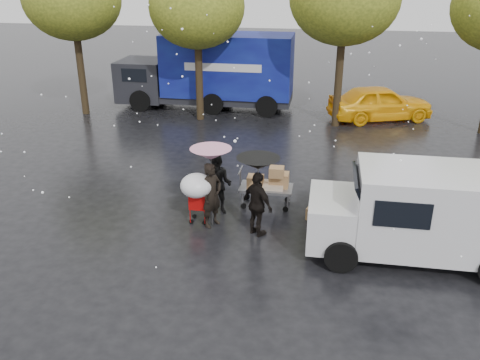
% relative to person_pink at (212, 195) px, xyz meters
% --- Properties ---
extents(ground, '(90.00, 90.00, 0.00)m').
position_rel_person_pink_xyz_m(ground, '(0.76, -0.24, -0.88)').
color(ground, black).
rests_on(ground, ground).
extents(person_pink, '(0.70, 0.77, 1.76)m').
position_rel_person_pink_xyz_m(person_pink, '(0.00, 0.00, 0.00)').
color(person_pink, black).
rests_on(person_pink, ground).
extents(person_middle, '(0.91, 0.75, 1.71)m').
position_rel_person_pink_xyz_m(person_middle, '(-0.01, 0.77, -0.03)').
color(person_middle, black).
rests_on(person_middle, ground).
extents(person_black, '(1.05, 0.98, 1.73)m').
position_rel_person_pink_xyz_m(person_black, '(1.26, -0.31, -0.02)').
color(person_black, black).
rests_on(person_black, ground).
extents(umbrella_pink, '(1.07, 1.07, 2.18)m').
position_rel_person_pink_xyz_m(umbrella_pink, '(-0.00, 0.00, 1.14)').
color(umbrella_pink, '#4C4C4C').
rests_on(umbrella_pink, ground).
extents(umbrella_black, '(1.09, 1.09, 2.13)m').
position_rel_person_pink_xyz_m(umbrella_black, '(1.26, -0.31, 1.09)').
color(umbrella_black, '#4C4C4C').
rests_on(umbrella_black, ground).
extents(vendor_cart, '(1.52, 0.80, 1.27)m').
position_rel_person_pink_xyz_m(vendor_cart, '(1.35, 1.43, -0.16)').
color(vendor_cart, slate).
rests_on(vendor_cart, ground).
extents(shopping_cart, '(0.84, 0.84, 1.46)m').
position_rel_person_pink_xyz_m(shopping_cart, '(-0.40, -0.02, 0.18)').
color(shopping_cart, '#B80B0A').
rests_on(shopping_cart, ground).
extents(white_van, '(4.91, 2.18, 2.20)m').
position_rel_person_pink_xyz_m(white_van, '(5.17, -0.70, 0.28)').
color(white_van, silver).
rests_on(white_van, ground).
extents(blue_truck, '(8.30, 2.60, 3.50)m').
position_rel_person_pink_xyz_m(blue_truck, '(-2.67, 11.74, 0.88)').
color(blue_truck, '#0C0B5E').
rests_on(blue_truck, ground).
extents(box_ground_near, '(0.58, 0.53, 0.42)m').
position_rel_person_pink_xyz_m(box_ground_near, '(3.27, 0.58, -0.67)').
color(box_ground_near, olive).
rests_on(box_ground_near, ground).
extents(box_ground_far, '(0.52, 0.45, 0.34)m').
position_rel_person_pink_xyz_m(box_ground_far, '(2.70, 0.80, -0.71)').
color(box_ground_far, olive).
rests_on(box_ground_far, ground).
extents(yellow_taxi, '(4.91, 3.29, 1.55)m').
position_rel_person_pink_xyz_m(yellow_taxi, '(5.18, 11.00, -0.11)').
color(yellow_taxi, '#FFB20D').
rests_on(yellow_taxi, ground).
extents(tree_row, '(21.60, 4.40, 7.12)m').
position_rel_person_pink_xyz_m(tree_row, '(0.30, 9.76, 4.14)').
color(tree_row, black).
rests_on(tree_row, ground).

